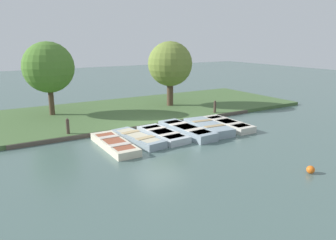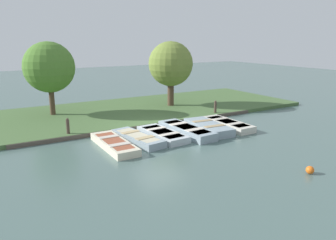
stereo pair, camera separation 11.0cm
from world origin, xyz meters
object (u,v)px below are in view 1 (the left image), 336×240
Objects in this scene: rowboat_4 at (208,127)px; rowboat_3 at (186,130)px; park_tree_left at (170,64)px; mooring_post_near at (68,128)px; mooring_post_far at (215,108)px; rowboat_5 at (227,124)px; buoy at (311,170)px; rowboat_1 at (138,138)px; rowboat_0 at (114,144)px; rowboat_2 at (163,134)px; park_tree_far_left at (48,67)px.

rowboat_3 is at bearing -88.71° from rowboat_4.
mooring_post_near is at bearing -66.47° from park_tree_left.
mooring_post_near is at bearing -90.00° from mooring_post_far.
buoy is at bearing -14.58° from rowboat_5.
rowboat_1 is 5.27m from rowboat_5.
park_tree_left is at bearing 132.69° from rowboat_0.
mooring_post_near reaches higher than rowboat_5.
rowboat_5 is at bearing 84.23° from rowboat_2.
rowboat_0 is 7.71m from park_tree_far_left.
rowboat_1 is 1.01× the size of rowboat_5.
mooring_post_far is at bearing 110.81° from rowboat_2.
mooring_post_far is at bearing 90.00° from mooring_post_near.
park_tree_left is at bearing 80.98° from park_tree_far_left.
rowboat_3 is (-0.09, 3.86, 0.04)m from rowboat_0.
park_tree_far_left reaches higher than rowboat_5.
buoy is at bearing 38.23° from rowboat_0.
rowboat_2 is 3.94m from rowboat_5.
park_tree_far_left is at bearing -155.61° from rowboat_2.
mooring_post_far is at bearing 100.92° from rowboat_1.
rowboat_4 is at bearing 90.34° from rowboat_0.
rowboat_1 is at bearing 100.26° from rowboat_0.
rowboat_5 reaches higher than buoy.
mooring_post_near is 8.94m from mooring_post_far.
rowboat_1 is (-0.22, 1.23, 0.01)m from rowboat_0.
rowboat_0 is 3.46× the size of mooring_post_near.
rowboat_3 is at bearing -90.62° from rowboat_5.
rowboat_0 is at bearing -47.60° from park_tree_left.
rowboat_0 is at bearing -142.05° from buoy.
mooring_post_far is 0.22× the size of park_tree_left.
rowboat_0 is at bearing -91.95° from rowboat_3.
buoy is (8.73, 6.21, -0.35)m from mooring_post_near.
rowboat_3 is 0.80× the size of park_tree_left.
buoy is (6.45, 3.63, -0.03)m from rowboat_1.
rowboat_4 reaches higher than rowboat_0.
park_tree_far_left reaches higher than rowboat_2.
mooring_post_near reaches higher than rowboat_2.
park_tree_left is at bearing 142.03° from rowboat_2.
rowboat_1 is 1.03× the size of rowboat_4.
park_tree_left reaches higher than mooring_post_far.
buoy is (6.24, 4.86, -0.02)m from rowboat_0.
rowboat_4 is at bearing 69.05° from mooring_post_near.
mooring_post_far is 10.14m from park_tree_far_left.
rowboat_5 is 11.21× the size of buoy.
rowboat_2 is at bearing -98.57° from rowboat_3.
rowboat_4 is at bearing -87.69° from rowboat_5.
mooring_post_near is (-2.49, -1.35, 0.32)m from rowboat_0.
rowboat_5 is 3.31× the size of mooring_post_near.
rowboat_4 is at bearing 83.04° from rowboat_3.
mooring_post_far is at bearing 155.78° from rowboat_5.
mooring_post_far reaches higher than rowboat_4.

